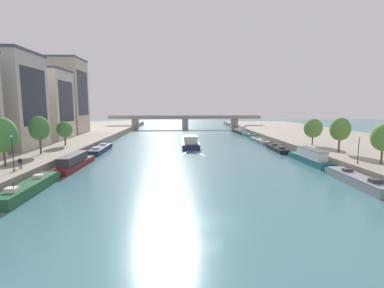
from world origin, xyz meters
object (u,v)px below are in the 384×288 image
object	(u,v)px
moored_boat_right_midway	(357,180)
tree_right_distant	(340,129)
moored_boat_left_second	(74,162)
tree_left_by_lamp	(39,128)
tree_left_third	(65,130)
lamppost_right_bank	(359,149)
tree_left_second	(3,135)
moored_boat_right_near	(277,149)
moored_boat_right_downstream	(310,157)
moored_boat_right_upstream	(259,141)
bridge_far	(185,120)
moored_boat_left_far	(101,149)
moored_boat_left_downstream	(29,188)
moored_boat_right_second	(249,135)
tree_right_third	(313,128)
moored_boat_right_lone	(239,131)
tree_right_nearest	(383,138)
barge_midriver	(190,141)
person_on_quay	(20,162)
lamppost_left_bank	(13,152)

from	to	relation	value
moored_boat_right_midway	tree_right_distant	distance (m)	17.86
moored_boat_left_second	tree_left_by_lamp	bearing A→B (deg)	153.01
tree_left_third	lamppost_right_bank	bearing A→B (deg)	-22.94
tree_left_second	lamppost_right_bank	world-z (taller)	tree_left_second
moored_boat_right_near	moored_boat_right_downstream	bearing A→B (deg)	-86.66
moored_boat_right_upstream	bridge_far	world-z (taller)	bridge_far
tree_left_second	bridge_far	distance (m)	95.82
moored_boat_right_near	lamppost_right_bank	bearing A→B (deg)	-80.65
moored_boat_left_far	tree_left_second	size ratio (longest dim) A/B	1.97
moored_boat_left_second	moored_boat_right_upstream	distance (m)	53.46
moored_boat_right_near	tree_left_second	bearing A→B (deg)	-153.38
moored_boat_left_downstream	moored_boat_right_second	xyz separation A→B (m)	(42.97, 63.13, -0.05)
bridge_far	tree_left_second	bearing A→B (deg)	-107.19
tree_right_distant	tree_right_third	distance (m)	10.25
moored_boat_right_downstream	tree_right_third	bearing A→B (deg)	62.90
tree_right_third	bridge_far	distance (m)	76.00
moored_boat_left_second	tree_right_third	bearing A→B (deg)	15.31
moored_boat_left_second	moored_boat_right_near	xyz separation A→B (m)	(41.89, 17.24, -0.51)
moored_boat_right_lone	tree_left_third	world-z (taller)	tree_left_third
bridge_far	moored_boat_left_far	bearing A→B (deg)	-108.11
moored_boat_left_far	tree_right_nearest	bearing A→B (deg)	-27.98
tree_right_distant	moored_boat_right_downstream	bearing A→B (deg)	-170.06
moored_boat_left_second	tree_right_distant	distance (m)	49.23
moored_boat_right_upstream	tree_left_second	size ratio (longest dim) A/B	1.93
lamppost_right_bank	tree_left_third	bearing A→B (deg)	157.06
moored_boat_right_upstream	tree_right_nearest	distance (m)	42.11
tree_right_third	moored_boat_right_downstream	bearing A→B (deg)	-117.10
moored_boat_left_second	tree_right_third	world-z (taller)	tree_right_third
moored_boat_left_downstream	tree_right_distant	xyz separation A→B (m)	(49.12, 17.46, 5.65)
moored_boat_right_second	bridge_far	xyz separation A→B (m)	(-21.62, 35.40, 3.48)
moored_boat_left_second	barge_midriver	bearing A→B (deg)	53.90
lamppost_right_bank	moored_boat_right_upstream	bearing A→B (deg)	95.53
moored_boat_right_lone	person_on_quay	distance (m)	85.36
barge_midriver	moored_boat_right_downstream	world-z (taller)	barge_midriver
moored_boat_left_second	tree_left_second	world-z (taller)	tree_left_second
barge_midriver	tree_left_third	size ratio (longest dim) A/B	4.63
moored_boat_right_midway	tree_right_nearest	world-z (taller)	tree_right_nearest
moored_boat_right_second	tree_left_third	distance (m)	60.47
moored_boat_right_midway	tree_right_distant	world-z (taller)	tree_right_distant
moored_boat_right_near	person_on_quay	size ratio (longest dim) A/B	7.35
moored_boat_right_lone	tree_right_third	world-z (taller)	tree_right_third
barge_midriver	tree_right_nearest	size ratio (longest dim) A/B	4.03
moored_boat_right_near	moored_boat_left_far	bearing A→B (deg)	178.66
barge_midriver	bridge_far	xyz separation A→B (m)	(-0.16, 55.01, 3.13)
moored_boat_left_far	moored_boat_right_midway	bearing A→B (deg)	-35.68
moored_boat_left_second	moored_boat_right_downstream	xyz separation A→B (m)	(42.78, 2.00, 0.14)
moored_boat_left_far	tree_left_by_lamp	distance (m)	17.14
moored_boat_right_near	bridge_far	bearing A→B (deg)	107.28
lamppost_left_bank	tree_left_third	bearing A→B (deg)	96.90
moored_boat_left_downstream	tree_right_distant	bearing A→B (deg)	19.57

